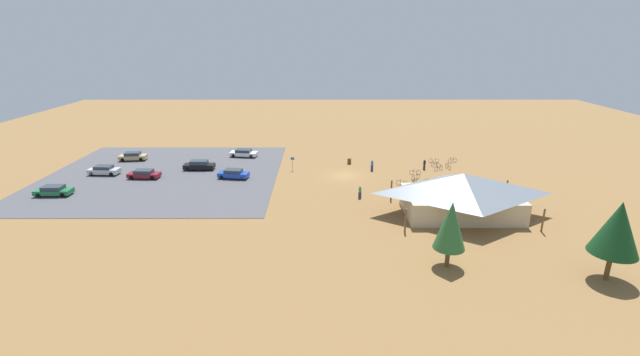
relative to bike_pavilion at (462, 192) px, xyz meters
name	(u,v)px	position (x,y,z in m)	size (l,w,h in m)	color
ground	(345,175)	(12.59, -14.88, -2.76)	(160.00, 160.00, 0.00)	olive
parking_lot_asphalt	(164,175)	(39.78, -15.23, -2.73)	(34.15, 32.84, 0.05)	#4C4C51
bike_pavilion	(462,192)	(0.00, 0.00, 0.00)	(14.88, 9.74, 5.02)	#C6B28E
trash_bin	(349,161)	(11.50, -20.94, -2.31)	(0.60, 0.60, 0.90)	brown
lot_sign	(292,162)	(20.51, -17.37, -1.35)	(0.56, 0.08, 2.20)	#99999E
pine_midwest	(451,225)	(4.85, 11.97, 1.28)	(2.84, 2.84, 6.28)	brown
pine_far_east	(617,228)	(-8.17, 14.20, 2.06)	(3.85, 3.85, 7.14)	brown
bicycle_red_by_bin	(448,166)	(-3.80, -18.21, -2.38)	(0.54, 1.67, 0.85)	black
bicycle_purple_edge_south	(415,172)	(1.99, -15.20, -2.39)	(1.74, 0.48, 0.80)	black
bicycle_teal_near_sign	(414,182)	(3.13, -10.60, -2.36)	(1.03, 1.47, 0.92)	black
bicycle_orange_yard_center	(446,187)	(-0.80, -8.65, -2.40)	(1.58, 0.71, 0.81)	black
bicycle_yellow_near_porch	(434,161)	(-2.41, -21.55, -2.39)	(1.71, 0.48, 0.83)	black
bicycle_white_edge_north	(415,177)	(2.46, -12.79, -2.39)	(1.41, 1.16, 0.81)	black
bicycle_green_mid_cluster	(452,160)	(-5.49, -21.62, -2.36)	(1.63, 0.73, 0.91)	black
bicycle_silver_front_row	(402,183)	(4.86, -10.27, -2.39)	(1.56, 0.70, 0.82)	black
bicycle_black_yard_right	(428,182)	(1.15, -10.56, -2.37)	(0.87, 1.63, 0.85)	black
bicycle_blue_back_row	(435,165)	(-2.06, -19.20, -2.37)	(1.19, 1.42, 0.87)	black
bicycle_red_yard_left	(438,168)	(-2.06, -17.30, -2.38)	(1.57, 0.95, 0.88)	black
car_tan_by_curb	(133,156)	(47.44, -22.97, -2.02)	(4.44, 2.16, 1.39)	tan
car_white_back_corner	(244,153)	(29.37, -25.26, -2.06)	(4.85, 2.57, 1.28)	white
car_maroon_front_row	(144,174)	(41.95, -13.45, -2.07)	(4.60, 1.99, 1.27)	maroon
car_silver_aisle_side	(104,170)	(48.59, -15.19, -2.02)	(4.57, 2.07, 1.37)	#BCBCC1
car_black_near_entry	(199,165)	(35.02, -17.71, -1.99)	(4.69, 1.76, 1.46)	black
car_blue_far_end	(233,174)	(28.90, -13.43, -2.04)	(4.60, 2.42, 1.34)	#1E42B2
car_green_mid_lot	(53,191)	(50.98, -6.32, -2.06)	(4.56, 1.93, 1.30)	#1E6B3D
visitor_at_bikes	(424,164)	(0.02, -17.84, -1.89)	(0.36, 0.36, 1.66)	#2D3347
visitor_by_pavilion	(372,165)	(8.25, -17.18, -1.84)	(0.40, 0.38, 1.75)	#2D3347
visitor_crossing_yard	(360,192)	(11.17, -5.39, -1.89)	(0.40, 0.37, 1.66)	#2D3347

